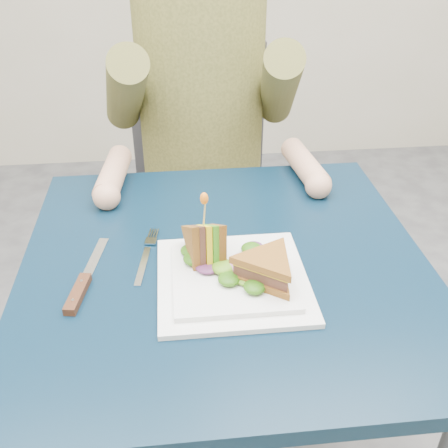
{
  "coord_description": "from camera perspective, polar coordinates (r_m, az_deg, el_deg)",
  "views": [
    {
      "loc": [
        -0.08,
        -0.78,
        1.31
      ],
      "look_at": [
        -0.0,
        -0.02,
        0.82
      ],
      "focal_mm": 42.0,
      "sensor_mm": 36.0,
      "label": 1
    }
  ],
  "objects": [
    {
      "name": "table",
      "position": [
        1.02,
        0.11,
        -7.47
      ],
      "size": [
        0.75,
        0.75,
        0.73
      ],
      "color": "black",
      "rests_on": "ground"
    },
    {
      "name": "chair",
      "position": [
        1.67,
        -2.48,
        5.18
      ],
      "size": [
        0.42,
        0.4,
        0.93
      ],
      "color": "#47474C",
      "rests_on": "ground"
    },
    {
      "name": "diner",
      "position": [
        1.43,
        -2.52,
        16.5
      ],
      "size": [
        0.54,
        0.59,
        0.74
      ],
      "color": "brown",
      "rests_on": "chair"
    },
    {
      "name": "plate",
      "position": [
        0.92,
        0.96,
        -5.92
      ],
      "size": [
        0.26,
        0.26,
        0.02
      ],
      "color": "white",
      "rests_on": "table"
    },
    {
      "name": "sandwich_flat",
      "position": [
        0.88,
        4.73,
        -4.84
      ],
      "size": [
        0.18,
        0.18,
        0.05
      ],
      "color": "brown",
      "rests_on": "plate"
    },
    {
      "name": "sandwich_upright",
      "position": [
        0.92,
        -2.06,
        -2.17
      ],
      "size": [
        0.08,
        0.13,
        0.13
      ],
      "color": "brown",
      "rests_on": "plate"
    },
    {
      "name": "fork",
      "position": [
        0.99,
        -8.51,
        -3.55
      ],
      "size": [
        0.04,
        0.18,
        0.01
      ],
      "color": "silver",
      "rests_on": "table"
    },
    {
      "name": "knife",
      "position": [
        0.94,
        -15.27,
        -6.6
      ],
      "size": [
        0.06,
        0.22,
        0.02
      ],
      "color": "silver",
      "rests_on": "table"
    },
    {
      "name": "toothpick",
      "position": [
        0.89,
        -2.14,
        1.23
      ],
      "size": [
        0.01,
        0.01,
        0.06
      ],
      "primitive_type": "cylinder",
      "rotation": [
        0.14,
        0.07,
        0.0
      ],
      "color": "tan",
      "rests_on": "sandwich_upright"
    },
    {
      "name": "toothpick_frill",
      "position": [
        0.87,
        -2.17,
        2.8
      ],
      "size": [
        0.01,
        0.01,
        0.02
      ],
      "primitive_type": "ellipsoid",
      "color": "orange",
      "rests_on": "sandwich_upright"
    },
    {
      "name": "lettuce_spill",
      "position": [
        0.91,
        1.21,
        -4.47
      ],
      "size": [
        0.15,
        0.13,
        0.02
      ],
      "primitive_type": null,
      "color": "#337A14",
      "rests_on": "plate"
    },
    {
      "name": "onion_ring",
      "position": [
        0.91,
        1.88,
        -4.37
      ],
      "size": [
        0.04,
        0.04,
        0.02
      ],
      "primitive_type": "torus",
      "rotation": [
        0.44,
        0.0,
        0.0
      ],
      "color": "#9E4C7A",
      "rests_on": "plate"
    }
  ]
}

